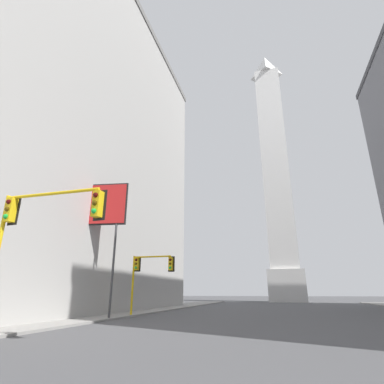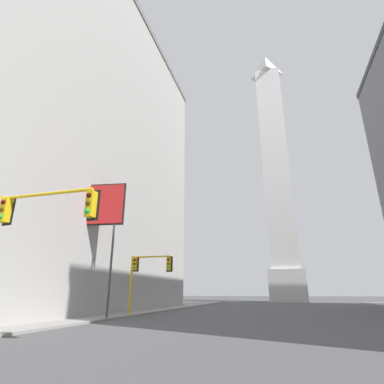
{
  "view_description": "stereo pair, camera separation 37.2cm",
  "coord_description": "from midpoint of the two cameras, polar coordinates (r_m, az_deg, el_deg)",
  "views": [
    {
      "loc": [
        -1.51,
        -2.11,
        1.93
      ],
      "look_at": [
        -15.07,
        46.42,
        18.94
      ],
      "focal_mm": 28.0,
      "sensor_mm": 36.0,
      "label": 1
    },
    {
      "loc": [
        -1.15,
        -2.01,
        1.93
      ],
      "look_at": [
        -15.07,
        46.42,
        18.94
      ],
      "focal_mm": 28.0,
      "sensor_mm": 36.0,
      "label": 2
    }
  ],
  "objects": [
    {
      "name": "sidewalk_left",
      "position": [
        31.46,
        -12.98,
        -21.6
      ],
      "size": [
        5.0,
        85.48,
        0.15
      ],
      "primitive_type": "cube",
      "color": "gray",
      "rests_on": "ground_plane"
    },
    {
      "name": "building_left",
      "position": [
        43.06,
        -28.4,
        7.65
      ],
      "size": [
        27.88,
        42.6,
        38.72
      ],
      "color": "#B2AFAA",
      "rests_on": "ground_plane"
    },
    {
      "name": "obelisk",
      "position": [
        79.22,
        15.81,
        4.37
      ],
      "size": [
        7.93,
        7.93,
        67.2
      ],
      "color": "silver",
      "rests_on": "ground_plane"
    },
    {
      "name": "traffic_light_near_left",
      "position": [
        14.87,
        -28.21,
        -5.57
      ],
      "size": [
        5.27,
        0.52,
        6.2
      ],
      "color": "yellow",
      "rests_on": "ground_plane"
    },
    {
      "name": "traffic_light_mid_left",
      "position": [
        27.73,
        -8.51,
        -14.49
      ],
      "size": [
        4.02,
        0.5,
        5.1
      ],
      "color": "yellow",
      "rests_on": "ground_plane"
    },
    {
      "name": "billboard_sign",
      "position": [
        26.5,
        -17.0,
        -3.17
      ],
      "size": [
        4.51,
        0.91,
        10.87
      ],
      "color": "#3F3F42",
      "rests_on": "ground_plane"
    }
  ]
}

